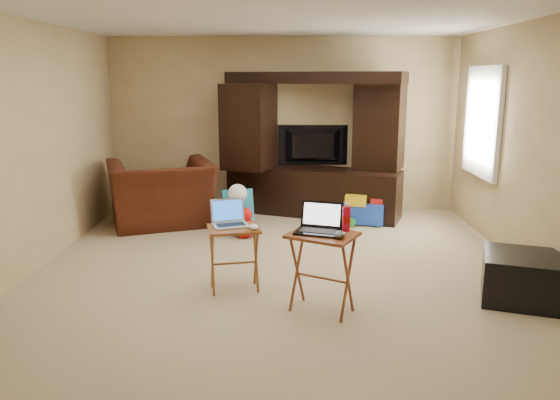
{
  "coord_description": "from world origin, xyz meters",
  "views": [
    {
      "loc": [
        0.08,
        -5.24,
        1.94
      ],
      "look_at": [
        0.0,
        -0.2,
        0.8
      ],
      "focal_mm": 35.0,
      "sensor_mm": 36.0,
      "label": 1
    }
  ],
  "objects_px": {
    "television": "(313,146)",
    "mouse_right": "(340,235)",
    "laptop_left": "(230,214)",
    "recliner": "(161,193)",
    "plush_toy": "(245,222)",
    "laptop_right": "(318,219)",
    "entertainment_center": "(314,145)",
    "child_rocker": "(237,211)",
    "tray_table_right": "(322,273)",
    "water_bottle": "(346,219)",
    "mouse_left": "(254,227)",
    "push_toy": "(364,209)",
    "ottoman": "(522,278)",
    "tray_table_left": "(234,259)"
  },
  "relations": [
    {
      "from": "ottoman",
      "to": "laptop_left",
      "type": "height_order",
      "value": "laptop_left"
    },
    {
      "from": "television",
      "to": "mouse_right",
      "type": "xyz_separation_m",
      "value": [
        0.06,
        -3.7,
        -0.25
      ]
    },
    {
      "from": "entertainment_center",
      "to": "push_toy",
      "type": "bearing_deg",
      "value": -18.24
    },
    {
      "from": "plush_toy",
      "to": "laptop_left",
      "type": "height_order",
      "value": "laptop_left"
    },
    {
      "from": "ottoman",
      "to": "tray_table_left",
      "type": "distance_m",
      "value": 2.57
    },
    {
      "from": "television",
      "to": "mouse_left",
      "type": "height_order",
      "value": "television"
    },
    {
      "from": "child_rocker",
      "to": "laptop_right",
      "type": "bearing_deg",
      "value": -84.01
    },
    {
      "from": "push_toy",
      "to": "entertainment_center",
      "type": "bearing_deg",
      "value": 155.69
    },
    {
      "from": "ottoman",
      "to": "mouse_left",
      "type": "bearing_deg",
      "value": 176.94
    },
    {
      "from": "push_toy",
      "to": "ottoman",
      "type": "relative_size",
      "value": 0.86
    },
    {
      "from": "child_rocker",
      "to": "plush_toy",
      "type": "bearing_deg",
      "value": -80.22
    },
    {
      "from": "child_rocker",
      "to": "laptop_right",
      "type": "height_order",
      "value": "laptop_right"
    },
    {
      "from": "child_rocker",
      "to": "push_toy",
      "type": "xyz_separation_m",
      "value": [
        1.67,
        0.4,
        -0.06
      ]
    },
    {
      "from": "water_bottle",
      "to": "laptop_left",
      "type": "bearing_deg",
      "value": 157.85
    },
    {
      "from": "push_toy",
      "to": "tray_table_right",
      "type": "bearing_deg",
      "value": -90.07
    },
    {
      "from": "child_rocker",
      "to": "plush_toy",
      "type": "relative_size",
      "value": 1.37
    },
    {
      "from": "tray_table_right",
      "to": "water_bottle",
      "type": "bearing_deg",
      "value": 49.86
    },
    {
      "from": "child_rocker",
      "to": "tray_table_right",
      "type": "xyz_separation_m",
      "value": [
        0.94,
        -2.42,
        0.08
      ]
    },
    {
      "from": "recliner",
      "to": "push_toy",
      "type": "xyz_separation_m",
      "value": [
        2.7,
        0.07,
        -0.22
      ]
    },
    {
      "from": "mouse_left",
      "to": "mouse_right",
      "type": "height_order",
      "value": "mouse_right"
    },
    {
      "from": "child_rocker",
      "to": "plush_toy",
      "type": "distance_m",
      "value": 0.3
    },
    {
      "from": "television",
      "to": "recliner",
      "type": "distance_m",
      "value": 2.27
    },
    {
      "from": "television",
      "to": "ottoman",
      "type": "height_order",
      "value": "television"
    },
    {
      "from": "recliner",
      "to": "entertainment_center",
      "type": "bearing_deg",
      "value": 175.46
    },
    {
      "from": "child_rocker",
      "to": "water_bottle",
      "type": "distance_m",
      "value": 2.65
    },
    {
      "from": "recliner",
      "to": "laptop_left",
      "type": "relative_size",
      "value": 4.15
    },
    {
      "from": "laptop_left",
      "to": "recliner",
      "type": "bearing_deg",
      "value": 98.73
    },
    {
      "from": "plush_toy",
      "to": "tray_table_right",
      "type": "distance_m",
      "value": 2.3
    },
    {
      "from": "entertainment_center",
      "to": "child_rocker",
      "type": "xyz_separation_m",
      "value": [
        -1.01,
        -0.92,
        -0.74
      ]
    },
    {
      "from": "push_toy",
      "to": "laptop_right",
      "type": "xyz_separation_m",
      "value": [
        -0.77,
        -2.79,
        0.59
      ]
    },
    {
      "from": "tray_table_right",
      "to": "television",
      "type": "bearing_deg",
      "value": 116.95
    },
    {
      "from": "recliner",
      "to": "tray_table_left",
      "type": "bearing_deg",
      "value": 96.82
    },
    {
      "from": "mouse_right",
      "to": "laptop_right",
      "type": "bearing_deg",
      "value": 140.53
    },
    {
      "from": "entertainment_center",
      "to": "laptop_right",
      "type": "height_order",
      "value": "entertainment_center"
    },
    {
      "from": "tray_table_left",
      "to": "laptop_right",
      "type": "height_order",
      "value": "laptop_right"
    },
    {
      "from": "water_bottle",
      "to": "laptop_right",
      "type": "bearing_deg",
      "value": -165.96
    },
    {
      "from": "plush_toy",
      "to": "mouse_right",
      "type": "distance_m",
      "value": 2.51
    },
    {
      "from": "television",
      "to": "tray_table_right",
      "type": "xyz_separation_m",
      "value": [
        -0.07,
        -3.58,
        -0.62
      ]
    },
    {
      "from": "laptop_right",
      "to": "television",
      "type": "bearing_deg",
      "value": 105.09
    },
    {
      "from": "recliner",
      "to": "water_bottle",
      "type": "height_order",
      "value": "water_bottle"
    },
    {
      "from": "laptop_right",
      "to": "tray_table_right",
      "type": "bearing_deg",
      "value": -9.71
    },
    {
      "from": "tray_table_right",
      "to": "water_bottle",
      "type": "distance_m",
      "value": 0.5
    },
    {
      "from": "ottoman",
      "to": "laptop_right",
      "type": "xyz_separation_m",
      "value": [
        -1.82,
        -0.24,
        0.59
      ]
    },
    {
      "from": "laptop_right",
      "to": "mouse_right",
      "type": "xyz_separation_m",
      "value": [
        0.17,
        -0.14,
        -0.09
      ]
    },
    {
      "from": "recliner",
      "to": "plush_toy",
      "type": "relative_size",
      "value": 3.39
    },
    {
      "from": "tray_table_right",
      "to": "ottoman",
      "type": "bearing_deg",
      "value": 36.49
    },
    {
      "from": "child_rocker",
      "to": "mouse_left",
      "type": "bearing_deg",
      "value": -94.79
    },
    {
      "from": "mouse_right",
      "to": "child_rocker",
      "type": "bearing_deg",
      "value": 112.87
    },
    {
      "from": "tray_table_left",
      "to": "laptop_right",
      "type": "xyz_separation_m",
      "value": [
        0.74,
        -0.44,
        0.5
      ]
    },
    {
      "from": "plush_toy",
      "to": "laptop_right",
      "type": "relative_size",
      "value": 1.08
    }
  ]
}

